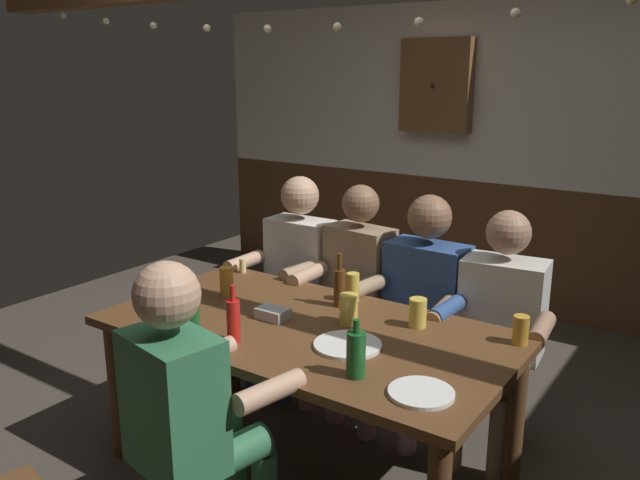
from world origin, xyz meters
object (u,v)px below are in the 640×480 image
condiment_caddy (273,314)px  bottle_1 (233,320)px  dining_table (307,345)px  bottle_3 (339,286)px  plate_1 (421,393)px  pint_glass_1 (418,313)px  pint_glass_4 (354,287)px  plate_0 (348,345)px  table_candle (243,266)px  bottle_2 (356,354)px  pint_glass_0 (349,309)px  pint_glass_5 (521,330)px  wall_dart_cabinet (436,86)px  pint_glass_3 (227,282)px  person_3 (498,321)px  person_2 (419,301)px  person_1 (351,286)px  person_4 (191,405)px  bottle_0 (192,313)px  person_0 (294,271)px  pint_glass_2 (165,308)px

condiment_caddy → bottle_1: size_ratio=0.58×
dining_table → bottle_3: bearing=93.2°
plate_1 → pint_glass_1: size_ratio=1.81×
pint_glass_4 → plate_0: bearing=-60.9°
table_candle → pint_glass_4: bearing=-3.0°
plate_0 → bottle_2: size_ratio=1.25×
bottle_2 → pint_glass_0: size_ratio=1.65×
pint_glass_5 → wall_dart_cabinet: 2.74m
pint_glass_5 → pint_glass_3: bearing=-169.5°
plate_0 → wall_dart_cabinet: 2.88m
person_3 → pint_glass_3: bearing=22.1°
person_2 → pint_glass_0: (-0.06, -0.58, 0.12)m
pint_glass_4 → wall_dart_cabinet: size_ratio=0.20×
bottle_3 → bottle_1: bearing=-103.0°
person_1 → person_4: size_ratio=1.00×
pint_glass_4 → plate_1: bearing=-44.1°
person_4 → bottle_3: size_ratio=4.68×
bottle_0 → condiment_caddy: bearing=56.3°
person_4 → wall_dart_cabinet: (-0.59, 3.22, 1.02)m
person_0 → bottle_2: size_ratio=5.50×
person_3 → person_4: (-0.60, -1.42, 0.02)m
table_candle → pint_glass_4: 0.74m
table_candle → pint_glass_0: 0.92m
plate_0 → pint_glass_5: bearing=36.9°
person_0 → bottle_0: size_ratio=5.99×
person_0 → bottle_1: bearing=113.2°
person_3 → bottle_2: 1.03m
bottle_3 → pint_glass_4: bottle_3 is taller
dining_table → table_candle: 0.86m
condiment_caddy → pint_glass_0: size_ratio=1.04×
pint_glass_0 → pint_glass_5: (0.70, 0.21, -0.01)m
pint_glass_3 → pint_glass_5: pint_glass_3 is taller
pint_glass_5 → plate_0: bearing=-143.1°
plate_0 → bottle_3: size_ratio=1.07×
person_4 → bottle_2: person_4 is taller
person_0 → person_3: size_ratio=1.04×
pint_glass_0 → bottle_0: bearing=-138.7°
condiment_caddy → wall_dart_cabinet: (-0.40, 2.52, 0.94)m
person_3 → pint_glass_4: bearing=21.9°
person_4 → pint_glass_2: bearing=155.6°
person_3 → table_candle: bearing=6.0°
condiment_caddy → pint_glass_0: pint_glass_0 is taller
bottle_2 → pint_glass_3: (-0.98, 0.38, -0.02)m
person_3 → condiment_caddy: 1.08m
dining_table → pint_glass_2: bearing=-150.8°
plate_1 → bottle_0: 1.07m
person_1 → bottle_0: bearing=88.1°
person_0 → pint_glass_3: bearing=94.5°
person_4 → bottle_2: size_ratio=5.45×
pint_glass_4 → table_candle: bearing=177.0°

